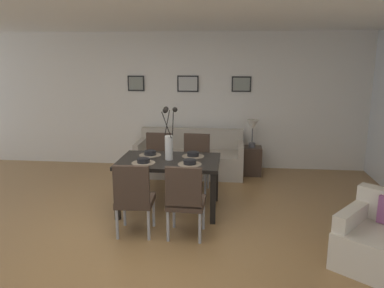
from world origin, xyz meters
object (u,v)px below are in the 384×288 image
Objects in this scene: dining_table at (169,166)px; bowl_near_left at (143,160)px; sofa at (190,159)px; dining_chair_near_left at (134,196)px; framed_picture_center at (188,84)px; dining_chair_far_right at (196,160)px; centerpiece_vase at (169,140)px; dining_chair_far_left at (185,198)px; framed_picture_right at (241,84)px; framed_picture_left at (136,83)px; dining_chair_near_right at (158,159)px; side_table at (251,161)px; bowl_near_right at (150,153)px; table_lamp at (253,127)px; bowl_far_right at (193,154)px; bowl_far_left at (190,161)px.

bowl_near_left is (-0.32, -0.21, 0.13)m from dining_table.
dining_chair_near_left is at bearing -98.41° from sofa.
dining_chair_far_right is at bearing -78.24° from framed_picture_center.
dining_chair_far_left is at bearing -68.70° from centerpiece_vase.
framed_picture_right is (0.92, 0.48, 1.36)m from sofa.
dining_chair_far_left is (0.33, -0.85, -0.14)m from dining_table.
dining_chair_far_left is at bearing -66.46° from framed_picture_left.
dining_chair_near_right is 1.77× the size of side_table.
dining_table is at bearing -93.20° from sofa.
dining_chair_near_left is 3.08m from side_table.
dining_chair_near_left reaches higher than bowl_near_right.
dining_chair_far_right reaches higher than bowl_near_left.
dining_chair_far_left reaches higher than side_table.
bowl_near_left reaches higher than side_table.
framed_picture_right is at bearing 67.17° from dining_chair_near_left.
table_lamp reaches higher than side_table.
dining_chair_near_left and dining_chair_far_left have the same top height.
dining_chair_near_left is (-0.29, -0.85, -0.14)m from dining_table.
bowl_near_left is at bearing -146.28° from bowl_far_right.
sofa is (0.10, 1.76, -0.37)m from dining_table.
dining_table is 0.40m from bowl_near_right.
bowl_far_left is (0.60, 0.64, 0.27)m from dining_chair_near_left.
framed_picture_left reaches higher than dining_chair_near_right.
dining_chair_near_right is 1.05m from centerpiece_vase.
bowl_near_right is at bearing 146.28° from dining_table.
dining_chair_near_right reaches higher than dining_table.
dining_chair_near_left is 1.80m from dining_chair_far_right.
framed_picture_center is at bearing 160.76° from table_lamp.
sofa is 1.71m from framed_picture_right.
dining_chair_far_left is 3.56m from framed_picture_left.
dining_chair_near_left is 2.52× the size of framed_picture_right.
dining_chair_near_left is 5.41× the size of bowl_near_left.
framed_picture_right is (1.33, 2.04, 0.85)m from bowl_near_right.
framed_picture_left is (-1.35, 3.10, 1.12)m from dining_chair_far_left.
dining_chair_near_left is 1.00× the size of dining_chair_far_left.
dining_chair_far_right is at bearing 71.06° from centerpiece_vase.
centerpiece_vase reaches higher than dining_chair_near_left.
centerpiece_vase is 1.80× the size of framed_picture_center.
dining_chair_near_right reaches higher than side_table.
framed_picture_left is 0.89× the size of framed_picture_right.
bowl_far_left is 0.42× the size of framed_picture_center.
bowl_near_right is (0.00, 0.42, 0.00)m from bowl_near_left.
framed_picture_left reaches higher than centerpiece_vase.
dining_chair_far_left is 0.70m from bowl_far_left.
sofa is (0.39, 2.62, -0.23)m from dining_chair_near_left.
bowl_far_right is 0.42× the size of framed_picture_center.
bowl_near_left is at bearing -119.83° from dining_chair_far_right.
dining_chair_near_right reaches higher than bowl_near_right.
dining_chair_far_right is at bearing 91.44° from dining_chair_far_left.
dining_chair_near_right is at bearing 111.40° from centerpiece_vase.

